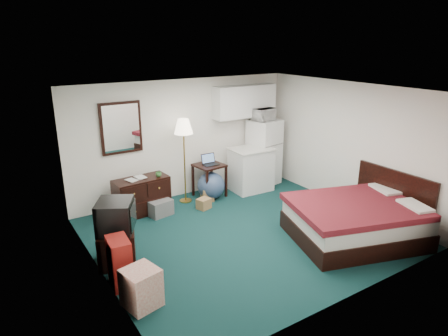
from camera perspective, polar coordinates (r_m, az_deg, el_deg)
floor at (r=7.17m, az=2.93°, el=-9.24°), size 5.00×4.50×0.01m
ceiling at (r=6.42m, az=3.29°, el=11.00°), size 5.00×4.50×0.01m
walls at (r=6.69m, az=3.10°, el=0.32°), size 5.01×4.51×2.50m
mirror at (r=7.93m, az=-14.50°, el=5.57°), size 0.80×0.06×1.00m
upper_cabinets at (r=9.01m, az=2.95°, el=9.50°), size 1.50×0.35×0.70m
headboard at (r=7.86m, az=23.06°, el=-3.82°), size 0.06×1.56×1.00m
dresser at (r=7.97m, az=-11.67°, el=-3.90°), size 1.08×0.54×0.72m
floor_lamp at (r=8.22m, az=-5.66°, el=0.96°), size 0.42×0.42×1.76m
desk at (r=8.63m, az=-2.10°, el=-1.78°), size 0.63×0.63×0.72m
exercise_ball at (r=8.52m, az=-1.86°, el=-2.52°), size 0.70×0.70×0.59m
kitchen_counter at (r=8.97m, az=3.87°, el=-0.28°), size 0.88×0.69×0.94m
fridge at (r=9.37m, az=5.72°, el=2.30°), size 0.72×0.72×1.51m
bed at (r=7.18m, az=18.20°, el=-7.23°), size 2.44×2.14×0.66m
tv_stand at (r=6.38m, az=-15.06°, el=-10.83°), size 0.71×0.74×0.54m
suitcase at (r=5.81m, az=-14.68°, el=-12.92°), size 0.31×0.46×0.71m
retail_box at (r=5.41m, az=-11.74°, el=-16.40°), size 0.50×0.50×0.52m
file_bin at (r=7.88m, az=-9.14°, el=-5.60°), size 0.49×0.41×0.31m
cardboard_box_a at (r=8.09m, az=-2.91°, el=-5.10°), size 0.31×0.28×0.21m
cardboard_box_b at (r=8.48m, az=-2.43°, el=-3.75°), size 0.29×0.33×0.28m
laptop at (r=8.44m, az=-1.90°, el=1.15°), size 0.32×0.26×0.22m
crt_tv at (r=6.16m, az=-15.27°, el=-6.64°), size 0.73×0.74×0.48m
microwave at (r=9.07m, az=5.65°, el=7.81°), size 0.55×0.38×0.34m
book_a at (r=7.68m, az=-13.61°, el=-1.13°), size 0.16×0.07×0.23m
book_b at (r=7.80m, az=-12.54°, el=-0.66°), size 0.19×0.04×0.25m
mug at (r=7.86m, az=-9.34°, el=-0.83°), size 0.12×0.09×0.12m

